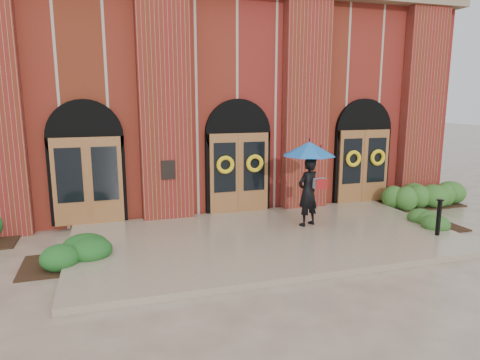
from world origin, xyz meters
name	(u,v)px	position (x,y,z in m)	size (l,w,h in m)	color
ground	(270,243)	(0.00, 0.00, 0.00)	(90.00, 90.00, 0.00)	gray
landing	(268,238)	(0.00, 0.15, 0.07)	(10.00, 5.30, 0.15)	gray
church_building	(198,103)	(0.00, 8.78, 3.50)	(16.20, 12.53, 7.00)	maroon
man_with_umbrella	(309,167)	(1.41, 0.69, 1.82)	(1.94, 1.94, 2.39)	black
metal_post	(439,216)	(4.30, -1.16, 0.66)	(0.16, 0.16, 0.97)	black
hedge_wall_right	(416,195)	(6.32, 2.12, 0.38)	(2.93, 1.17, 0.75)	#2C581F
hedge_front_left	(59,254)	(-5.10, 0.00, 0.27)	(1.50, 1.29, 0.53)	#1A4D1B
hedge_front_right	(435,219)	(5.10, -0.15, 0.24)	(1.34, 1.15, 0.47)	#27511D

